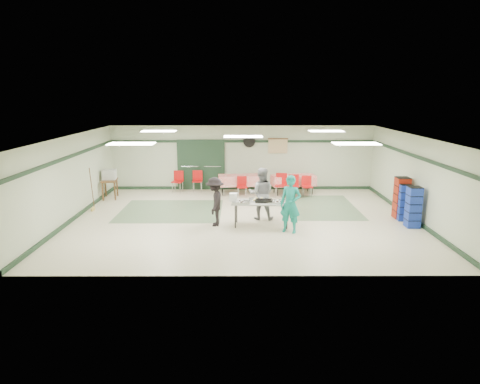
{
  "coord_description": "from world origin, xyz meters",
  "views": [
    {
      "loc": [
        -0.14,
        -13.4,
        3.97
      ],
      "look_at": [
        -0.1,
        -0.3,
        0.97
      ],
      "focal_mm": 32.0,
      "sensor_mm": 36.0,
      "label": 1
    }
  ],
  "objects_px": {
    "chair_loose_b": "(178,179)",
    "serving_table": "(261,203)",
    "crate_stack_blue_a": "(404,202)",
    "broom": "(92,189)",
    "printer_table": "(110,182)",
    "crate_stack_red": "(401,198)",
    "dining_table_b": "(239,180)",
    "chair_loose_a": "(198,179)",
    "chair_d": "(242,184)",
    "volunteer_dark": "(215,202)",
    "chair_b": "(281,182)",
    "dining_table_a": "(293,180)",
    "crate_stack_blue_b": "(413,207)",
    "chair_a": "(293,183)",
    "volunteer_grey": "(261,194)",
    "volunteer_teal": "(290,204)",
    "chair_c": "(307,184)",
    "office_printer": "(109,174)"
  },
  "relations": [
    {
      "from": "chair_loose_a",
      "to": "crate_stack_blue_a",
      "type": "distance_m",
      "value": 8.21
    },
    {
      "from": "volunteer_grey",
      "to": "dining_table_b",
      "type": "height_order",
      "value": "volunteer_grey"
    },
    {
      "from": "volunteer_dark",
      "to": "dining_table_a",
      "type": "xyz_separation_m",
      "value": [
        2.95,
        4.33,
        -0.18
      ]
    },
    {
      "from": "dining_table_b",
      "to": "chair_loose_b",
      "type": "height_order",
      "value": "chair_loose_b"
    },
    {
      "from": "crate_stack_red",
      "to": "volunteer_dark",
      "type": "bearing_deg",
      "value": -172.75
    },
    {
      "from": "serving_table",
      "to": "chair_loose_a",
      "type": "height_order",
      "value": "chair_loose_a"
    },
    {
      "from": "printer_table",
      "to": "volunteer_grey",
      "type": "bearing_deg",
      "value": -35.11
    },
    {
      "from": "chair_loose_a",
      "to": "crate_stack_red",
      "type": "distance_m",
      "value": 8.08
    },
    {
      "from": "serving_table",
      "to": "crate_stack_blue_a",
      "type": "height_order",
      "value": "crate_stack_blue_a"
    },
    {
      "from": "serving_table",
      "to": "dining_table_b",
      "type": "height_order",
      "value": "dining_table_b"
    },
    {
      "from": "chair_d",
      "to": "chair_loose_a",
      "type": "height_order",
      "value": "chair_loose_a"
    },
    {
      "from": "volunteer_teal",
      "to": "chair_c",
      "type": "relative_size",
      "value": 2.02
    },
    {
      "from": "chair_loose_b",
      "to": "chair_a",
      "type": "bearing_deg",
      "value": 0.66
    },
    {
      "from": "dining_table_a",
      "to": "crate_stack_blue_b",
      "type": "xyz_separation_m",
      "value": [
        3.07,
        -4.55,
        0.06
      ]
    },
    {
      "from": "crate_stack_red",
      "to": "dining_table_b",
      "type": "bearing_deg",
      "value": 145.94
    },
    {
      "from": "crate_stack_blue_a",
      "to": "printer_table",
      "type": "distance_m",
      "value": 10.74
    },
    {
      "from": "chair_loose_b",
      "to": "serving_table",
      "type": "bearing_deg",
      "value": -44.56
    },
    {
      "from": "volunteer_dark",
      "to": "chair_b",
      "type": "distance_m",
      "value": 4.47
    },
    {
      "from": "chair_a",
      "to": "chair_loose_b",
      "type": "xyz_separation_m",
      "value": [
        -4.67,
        0.85,
        0.0
      ]
    },
    {
      "from": "chair_loose_b",
      "to": "office_printer",
      "type": "distance_m",
      "value": 2.74
    },
    {
      "from": "volunteer_dark",
      "to": "dining_table_a",
      "type": "height_order",
      "value": "volunteer_dark"
    },
    {
      "from": "chair_loose_b",
      "to": "printer_table",
      "type": "relative_size",
      "value": 0.95
    },
    {
      "from": "chair_b",
      "to": "crate_stack_red",
      "type": "relative_size",
      "value": 0.69
    },
    {
      "from": "volunteer_teal",
      "to": "crate_stack_blue_a",
      "type": "xyz_separation_m",
      "value": [
        3.79,
        1.19,
        -0.25
      ]
    },
    {
      "from": "printer_table",
      "to": "volunteer_teal",
      "type": "bearing_deg",
      "value": -41.48
    },
    {
      "from": "printer_table",
      "to": "office_printer",
      "type": "relative_size",
      "value": 1.92
    },
    {
      "from": "chair_loose_a",
      "to": "chair_loose_b",
      "type": "bearing_deg",
      "value": -168.23
    },
    {
      "from": "office_printer",
      "to": "dining_table_b",
      "type": "bearing_deg",
      "value": 4.57
    },
    {
      "from": "chair_loose_a",
      "to": "volunteer_teal",
      "type": "bearing_deg",
      "value": -59.78
    },
    {
      "from": "chair_loose_a",
      "to": "crate_stack_blue_b",
      "type": "xyz_separation_m",
      "value": [
        7.01,
        -5.0,
        0.1
      ]
    },
    {
      "from": "chair_c",
      "to": "chair_loose_a",
      "type": "height_order",
      "value": "chair_loose_a"
    },
    {
      "from": "volunteer_teal",
      "to": "volunteer_grey",
      "type": "bearing_deg",
      "value": 143.04
    },
    {
      "from": "chair_c",
      "to": "chair_loose_b",
      "type": "relative_size",
      "value": 0.95
    },
    {
      "from": "volunteer_teal",
      "to": "crate_stack_blue_b",
      "type": "xyz_separation_m",
      "value": [
        3.79,
        0.45,
        -0.22
      ]
    },
    {
      "from": "volunteer_teal",
      "to": "chair_a",
      "type": "xyz_separation_m",
      "value": [
        0.66,
        4.44,
        -0.31
      ]
    },
    {
      "from": "chair_c",
      "to": "chair_loose_b",
      "type": "xyz_separation_m",
      "value": [
        -5.19,
        0.85,
        0.03
      ]
    },
    {
      "from": "broom",
      "to": "printer_table",
      "type": "bearing_deg",
      "value": 85.53
    },
    {
      "from": "crate_stack_red",
      "to": "chair_loose_b",
      "type": "bearing_deg",
      "value": 153.75
    },
    {
      "from": "volunteer_dark",
      "to": "dining_table_b",
      "type": "relative_size",
      "value": 0.87
    },
    {
      "from": "volunteer_grey",
      "to": "dining_table_a",
      "type": "bearing_deg",
      "value": -105.91
    },
    {
      "from": "dining_table_b",
      "to": "crate_stack_blue_b",
      "type": "relative_size",
      "value": 1.36
    },
    {
      "from": "dining_table_b",
      "to": "crate_stack_red",
      "type": "distance_m",
      "value": 6.36
    },
    {
      "from": "chair_c",
      "to": "crate_stack_red",
      "type": "xyz_separation_m",
      "value": [
        2.61,
        -2.99,
        0.17
      ]
    },
    {
      "from": "serving_table",
      "to": "office_printer",
      "type": "distance_m",
      "value": 6.76
    },
    {
      "from": "chair_c",
      "to": "chair_loose_a",
      "type": "distance_m",
      "value": 4.52
    },
    {
      "from": "dining_table_a",
      "to": "office_printer",
      "type": "xyz_separation_m",
      "value": [
        -7.23,
        -0.75,
        0.37
      ]
    },
    {
      "from": "chair_b",
      "to": "chair_loose_a",
      "type": "bearing_deg",
      "value": 175.08
    },
    {
      "from": "chair_a",
      "to": "crate_stack_blue_b",
      "type": "distance_m",
      "value": 5.07
    },
    {
      "from": "volunteer_teal",
      "to": "chair_b",
      "type": "bearing_deg",
      "value": 110.88
    },
    {
      "from": "chair_loose_a",
      "to": "chair_d",
      "type": "bearing_deg",
      "value": -29.39
    }
  ]
}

